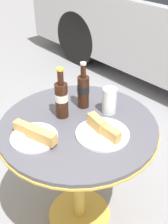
# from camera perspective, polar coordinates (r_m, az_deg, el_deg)

# --- Properties ---
(ground_plane) EXTENTS (30.00, 30.00, 0.00)m
(ground_plane) POSITION_cam_1_polar(r_m,az_deg,el_deg) (1.86, -0.93, -20.09)
(ground_plane) COLOR gray
(bistro_table) EXTENTS (0.78, 0.78, 0.70)m
(bistro_table) POSITION_cam_1_polar(r_m,az_deg,el_deg) (1.44, -1.14, -6.76)
(bistro_table) COLOR gold
(bistro_table) RESTS_ON ground_plane
(cola_bottle_left) EXTENTS (0.06, 0.06, 0.25)m
(cola_bottle_left) POSITION_cam_1_polar(r_m,az_deg,el_deg) (1.43, -0.15, 4.51)
(cola_bottle_left) COLOR #33190F
(cola_bottle_left) RESTS_ON bistro_table
(cola_bottle_right) EXTENTS (0.07, 0.07, 0.26)m
(cola_bottle_right) POSITION_cam_1_polar(r_m,az_deg,el_deg) (1.36, -4.60, 2.80)
(cola_bottle_right) COLOR #33190F
(cola_bottle_right) RESTS_ON bistro_table
(drinking_glass) EXTENTS (0.07, 0.07, 0.13)m
(drinking_glass) POSITION_cam_1_polar(r_m,az_deg,el_deg) (1.41, 5.16, 2.12)
(drinking_glass) COLOR silver
(drinking_glass) RESTS_ON bistro_table
(lunch_plate_near) EXTENTS (0.25, 0.25, 0.07)m
(lunch_plate_near) POSITION_cam_1_polar(r_m,az_deg,el_deg) (1.28, 3.78, -3.95)
(lunch_plate_near) COLOR white
(lunch_plate_near) RESTS_ON bistro_table
(lunch_plate_far) EXTENTS (0.23, 0.21, 0.07)m
(lunch_plate_far) POSITION_cam_1_polar(r_m,az_deg,el_deg) (1.27, -9.99, -4.62)
(lunch_plate_far) COLOR white
(lunch_plate_far) RESTS_ON bistro_table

